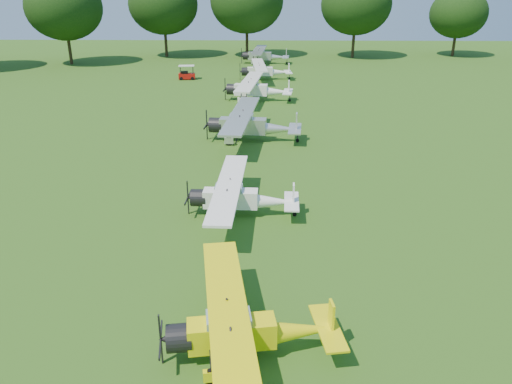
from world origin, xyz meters
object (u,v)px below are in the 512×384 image
at_px(aircraft_3, 239,196).
at_px(golf_cart, 186,75).
at_px(aircraft_4, 250,124).
at_px(aircraft_5, 256,88).
at_px(aircraft_2, 245,328).
at_px(aircraft_6, 264,70).
at_px(aircraft_7, 263,55).

relative_size(aircraft_3, golf_cart, 4.43).
bearing_deg(aircraft_4, aircraft_5, 94.25).
height_order(aircraft_3, aircraft_5, aircraft_5).
xyz_separation_m(aircraft_2, aircraft_6, (0.20, 48.02, 0.10)).
distance_m(aircraft_4, aircraft_5, 13.49).
height_order(aircraft_2, golf_cart, aircraft_2).
bearing_deg(aircraft_2, golf_cart, 92.05).
distance_m(aircraft_2, aircraft_6, 48.03).
relative_size(aircraft_4, aircraft_5, 1.05).
distance_m(aircraft_2, aircraft_4, 23.15).
relative_size(aircraft_2, golf_cart, 4.47).
bearing_deg(aircraft_3, aircraft_6, 90.52).
xyz_separation_m(aircraft_2, golf_cart, (-9.14, 48.02, -0.50)).
relative_size(aircraft_6, aircraft_7, 0.92).
height_order(aircraft_5, aircraft_7, aircraft_7).
bearing_deg(aircraft_2, aircraft_4, 82.82).
height_order(aircraft_4, aircraft_6, aircraft_4).
bearing_deg(golf_cart, aircraft_2, -85.08).
bearing_deg(aircraft_5, aircraft_2, -83.18).
relative_size(aircraft_3, aircraft_7, 0.83).
bearing_deg(aircraft_3, golf_cart, 104.51).
relative_size(aircraft_2, aircraft_3, 1.01).
bearing_deg(aircraft_7, aircraft_2, -86.20).
distance_m(aircraft_2, aircraft_7, 60.57).
bearing_deg(aircraft_3, aircraft_4, 91.39).
xyz_separation_m(aircraft_5, golf_cart, (-8.65, 11.39, -0.70)).
bearing_deg(aircraft_6, aircraft_5, -98.02).
bearing_deg(aircraft_2, aircraft_5, 82.05).
height_order(aircraft_3, aircraft_4, aircraft_4).
height_order(aircraft_2, aircraft_6, aircraft_6).
distance_m(aircraft_2, aircraft_3, 10.37).
xyz_separation_m(aircraft_6, aircraft_7, (-0.18, 12.54, 0.11)).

